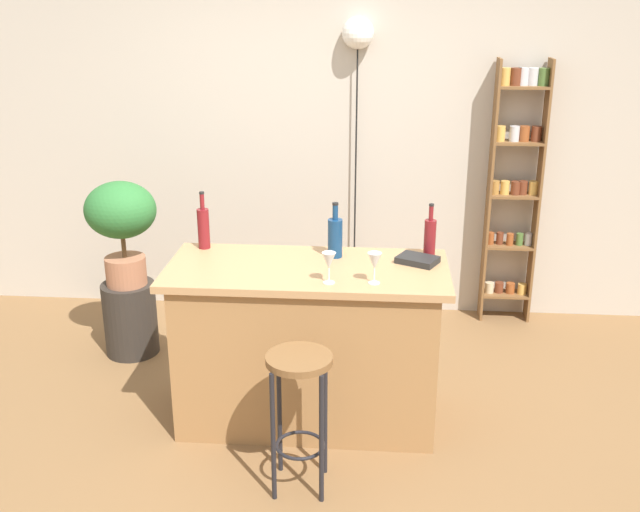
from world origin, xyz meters
name	(u,v)px	position (x,y,z in m)	size (l,w,h in m)	color
ground	(303,446)	(0.00, 0.00, 0.00)	(12.00, 12.00, 0.00)	brown
back_wall	(329,126)	(0.00, 1.95, 1.40)	(6.40, 0.10, 2.80)	#BCB2A3
kitchen_counter	(308,344)	(0.00, 0.30, 0.47)	(1.52, 0.69, 0.93)	#9E7042
bar_stool	(299,392)	(0.02, -0.33, 0.53)	(0.32, 0.32, 0.72)	black
spice_shelf	(515,183)	(1.34, 1.80, 1.04)	(0.36, 0.17, 1.90)	brown
plant_stool	(131,318)	(-1.27, 1.02, 0.25)	(0.35, 0.35, 0.50)	#2D2823
potted_plant	(121,220)	(-1.27, 1.02, 0.94)	(0.46, 0.41, 0.69)	#A86B4C
bottle_vinegar	(335,237)	(0.14, 0.48, 1.04)	(0.08, 0.08, 0.31)	navy
bottle_wine_red	(430,237)	(0.66, 0.53, 1.04)	(0.07, 0.07, 0.30)	maroon
bottle_olive_oil	(203,227)	(-0.62, 0.57, 1.05)	(0.07, 0.07, 0.33)	maroon
wine_glass_left	(329,261)	(0.13, 0.08, 1.04)	(0.07, 0.07, 0.16)	silver
wine_glass_center	(375,262)	(0.36, 0.09, 1.04)	(0.07, 0.07, 0.16)	silver
cookbook	(417,260)	(0.60, 0.41, 0.94)	(0.21, 0.15, 0.04)	black
pendant_globe_light	(358,37)	(0.21, 1.84, 2.03)	(0.22, 0.22, 2.17)	black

